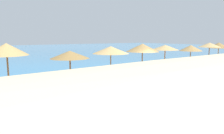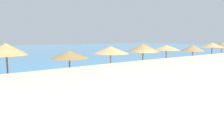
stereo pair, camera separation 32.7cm
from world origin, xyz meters
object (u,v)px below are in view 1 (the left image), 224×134
Objects in this scene: beach_umbrella_7 at (191,48)px; beach_umbrella_8 at (210,45)px; beach_umbrella_2 at (6,49)px; beach_umbrella_4 at (111,50)px; cooler_box at (82,106)px; beach_umbrella_5 at (142,48)px; lounge_chair_1 at (129,76)px; lounge_chair_0 at (172,68)px; beach_umbrella_9 at (219,45)px; beach_umbrella_3 at (70,55)px; beach_umbrella_6 at (165,47)px.

beach_umbrella_8 is (3.54, -0.03, 0.22)m from beach_umbrella_7.
beach_umbrella_2 is 1.12× the size of beach_umbrella_4.
beach_umbrella_2 is 19.89m from beach_umbrella_8.
beach_umbrella_2 is 5.17m from cooler_box.
beach_umbrella_4 is at bearing 178.89° from beach_umbrella_7.
beach_umbrella_5 reaches higher than cooler_box.
beach_umbrella_8 reaches higher than lounge_chair_1.
beach_umbrella_5 is 3.95m from lounge_chair_0.
beach_umbrella_5 reaches higher than lounge_chair_1.
beach_umbrella_4 is at bearing -179.42° from beach_umbrella_9.
beach_umbrella_3 is at bearing 179.75° from beach_umbrella_5.
beach_umbrella_8 reaches higher than lounge_chair_0.
cooler_box is at bearing -168.82° from beach_umbrella_9.
beach_umbrella_5 is 3.21m from beach_umbrella_6.
beach_umbrella_9 is at bearing 0.58° from beach_umbrella_4.
beach_umbrella_2 is 1.20× the size of beach_umbrella_3.
beach_umbrella_2 is 3.52m from beach_umbrella_3.
beach_umbrella_2 is 16.35m from beach_umbrella_7.
beach_umbrella_6 reaches higher than lounge_chair_0.
beach_umbrella_4 reaches higher than cooler_box.
beach_umbrella_8 is 1.74× the size of lounge_chair_1.
beach_umbrella_3 is 1.59× the size of lounge_chair_1.
beach_umbrella_5 is at bearing -0.76° from beach_umbrella_2.
beach_umbrella_6 is at bearing 45.45° from lounge_chair_0.
beach_umbrella_4 reaches higher than lounge_chair_0.
beach_umbrella_8 is (19.88, -0.36, -0.19)m from beach_umbrella_2.
beach_umbrella_3 is at bearing 71.57° from cooler_box.
lounge_chair_1 is at bearing -176.67° from beach_umbrella_8.
lounge_chair_0 is at bearing -2.68° from beach_umbrella_3.
beach_umbrella_2 is 22.78m from beach_umbrella_9.
beach_umbrella_3 is 0.93× the size of beach_umbrella_4.
beach_umbrella_2 is 6.71× the size of cooler_box.
beach_umbrella_2 is 1.07× the size of beach_umbrella_5.
beach_umbrella_8 is at bearing -0.96° from beach_umbrella_4.
beach_umbrella_8 is at bearing -1.03° from beach_umbrella_2.
lounge_chair_1 is (7.55, -1.08, -2.11)m from beach_umbrella_2.
beach_umbrella_4 is at bearing -179.89° from beach_umbrella_5.
beach_umbrella_5 is 1.03× the size of beach_umbrella_8.
beach_umbrella_5 is at bearing 111.04° from lounge_chair_0.
beach_umbrella_8 is (6.90, -0.51, 0.09)m from beach_umbrella_6.
beach_umbrella_2 is at bearing 178.86° from beach_umbrella_7.
beach_umbrella_8 is at bearing -0.90° from beach_umbrella_3.
beach_umbrella_7 is (3.36, -0.48, -0.13)m from beach_umbrella_6.
beach_umbrella_5 reaches higher than beach_umbrella_3.
beach_umbrella_9 is 6.02× the size of cooler_box.
beach_umbrella_4 reaches higher than lounge_chair_1.
beach_umbrella_4 reaches higher than beach_umbrella_6.
cooler_box is at bearing -108.43° from beach_umbrella_3.
beach_umbrella_9 is 1.49× the size of lounge_chair_0.
lounge_chair_1 is at bearing -13.48° from beach_umbrella_3.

